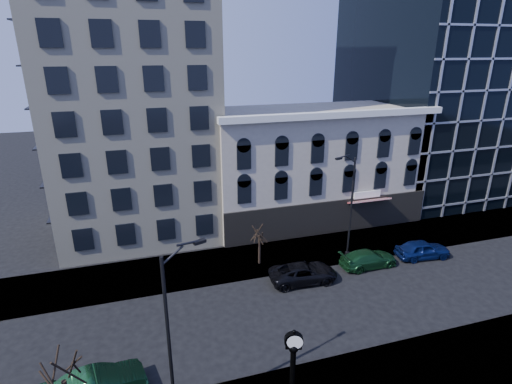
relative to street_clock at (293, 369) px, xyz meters
name	(u,v)px	position (x,y,z in m)	size (l,w,h in m)	color
ground	(245,321)	(-0.57, 7.21, -2.16)	(160.00, 160.00, 0.00)	black
sidewalk_far	(221,264)	(-0.57, 15.21, -2.10)	(160.00, 6.00, 0.12)	gray
cream_tower	(124,33)	(-6.68, 26.09, 17.15)	(15.90, 15.40, 42.50)	beige
victorian_row	(312,165)	(11.43, 23.10, 3.83)	(22.60, 11.19, 12.50)	#BEB29D
glass_office	(442,82)	(31.43, 28.11, 11.84)	(20.00, 20.15, 28.00)	black
street_clock	(293,369)	(0.00, 0.00, 0.00)	(1.03, 1.03, 4.52)	black
street_lamp_near	(179,288)	(-5.43, 0.94, 5.37)	(2.45, 1.08, 9.82)	black
street_lamp_far	(347,180)	(10.04, 13.02, 5.37)	(2.49, 0.92, 9.83)	black
bare_tree_near	(60,366)	(-10.78, 0.51, 2.73)	(3.68, 3.68, 6.32)	black
bare_tree_far	(259,229)	(2.71, 14.36, 1.22)	(2.52, 2.52, 4.33)	black
car_far_a	(303,273)	(5.30, 10.70, -1.39)	(2.56, 5.55, 1.54)	black
car_far_b	(368,259)	(11.67, 11.24, -1.42)	(2.09, 5.14, 1.49)	#143F1E
car_far_c	(423,249)	(17.21, 11.18, -1.33)	(1.96, 4.87, 1.66)	#0C194C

